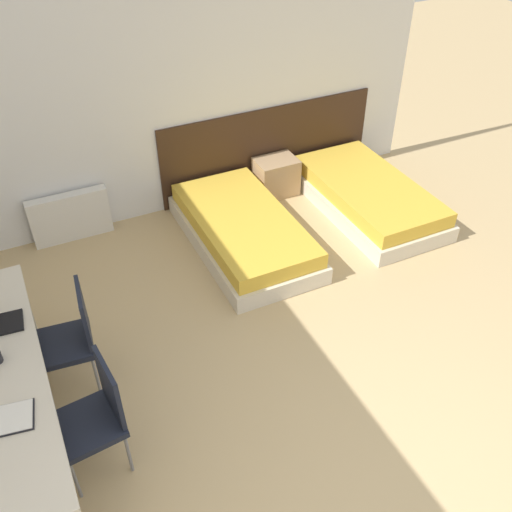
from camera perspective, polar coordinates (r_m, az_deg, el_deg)
wall_back at (r=6.10m, az=-8.01°, el=15.99°), size 5.77×0.05×2.70m
headboard_panel at (r=6.79m, az=1.23°, el=10.77°), size 2.65×0.03×0.99m
bed_near_window at (r=5.92m, az=-1.25°, el=2.51°), size 1.00×1.90×0.35m
bed_near_door at (r=6.60m, az=11.13°, el=5.87°), size 1.00×1.90×0.35m
nightstand at (r=6.76m, az=2.01°, el=7.96°), size 0.48×0.35×0.44m
radiator at (r=6.27m, az=-18.06°, el=3.75°), size 0.82×0.12×0.53m
desk at (r=4.24m, az=-23.50°, el=-12.06°), size 0.52×2.26×0.73m
chair_near_laptop at (r=4.55m, az=-18.02°, el=-7.59°), size 0.47×0.47×0.91m
chair_near_notebook at (r=4.01m, az=-15.78°, el=-14.98°), size 0.47×0.47×0.91m
open_notebook at (r=3.86m, az=-23.67°, el=-14.75°), size 0.35×0.28×0.02m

